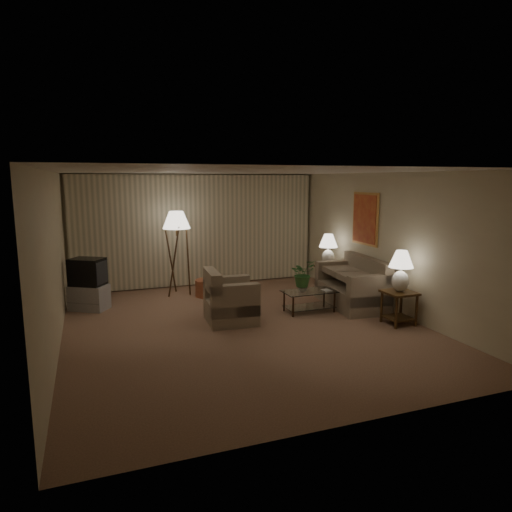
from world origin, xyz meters
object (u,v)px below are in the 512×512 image
(crt_tv, at_px, (87,272))
(table_lamp_near, at_px, (401,267))
(table_lamp_far, at_px, (328,247))
(tv_cabinet, at_px, (89,297))
(floor_lamp, at_px, (177,251))
(ottoman, at_px, (208,288))
(side_table_far, at_px, (327,274))
(side_table_near, at_px, (399,302))
(coffee_table, at_px, (309,298))
(sofa, at_px, (351,287))
(vase, at_px, (302,287))
(armchair, at_px, (231,301))

(crt_tv, bearing_deg, table_lamp_near, 3.03)
(table_lamp_far, xyz_separation_m, tv_cabinet, (-5.20, 0.31, -0.78))
(floor_lamp, height_order, ottoman, floor_lamp)
(side_table_far, bearing_deg, floor_lamp, 164.88)
(side_table_near, relative_size, table_lamp_near, 0.81)
(side_table_far, height_order, tv_cabinet, side_table_far)
(coffee_table, distance_m, ottoman, 2.44)
(table_lamp_far, xyz_separation_m, floor_lamp, (-3.30, 0.89, -0.05))
(table_lamp_near, bearing_deg, sofa, 96.34)
(side_table_near, height_order, floor_lamp, floor_lamp)
(coffee_table, height_order, ottoman, coffee_table)
(table_lamp_near, bearing_deg, tv_cabinet, 150.77)
(table_lamp_near, height_order, crt_tv, table_lamp_near)
(side_table_near, relative_size, vase, 3.57)
(ottoman, bearing_deg, tv_cabinet, -175.08)
(side_table_near, bearing_deg, ottoman, 130.98)
(side_table_far, bearing_deg, table_lamp_near, -90.00)
(side_table_near, xyz_separation_m, table_lamp_far, (-0.00, 2.60, 0.62))
(side_table_near, height_order, ottoman, side_table_near)
(ottoman, bearing_deg, crt_tv, -175.08)
(side_table_far, height_order, table_lamp_near, table_lamp_near)
(coffee_table, xyz_separation_m, crt_tv, (-4.05, 1.66, 0.49))
(armchair, height_order, ottoman, armchair)
(table_lamp_far, relative_size, ottoman, 1.32)
(side_table_near, bearing_deg, tv_cabinet, 150.77)
(side_table_near, height_order, table_lamp_near, table_lamp_near)
(sofa, relative_size, armchair, 1.88)
(sofa, distance_m, side_table_near, 1.36)
(side_table_far, height_order, crt_tv, crt_tv)
(armchair, bearing_deg, crt_tv, 58.87)
(crt_tv, bearing_deg, armchair, -3.36)
(table_lamp_far, relative_size, crt_tv, 0.96)
(floor_lamp, bearing_deg, table_lamp_near, -46.59)
(armchair, bearing_deg, vase, -82.63)
(tv_cabinet, distance_m, ottoman, 2.50)
(table_lamp_far, distance_m, floor_lamp, 3.42)
(crt_tv, bearing_deg, side_table_far, 28.85)
(table_lamp_far, bearing_deg, coffee_table, -130.49)
(table_lamp_far, height_order, coffee_table, table_lamp_far)
(side_table_near, distance_m, vase, 1.81)
(sofa, distance_m, table_lamp_near, 1.50)
(armchair, height_order, crt_tv, crt_tv)
(sofa, bearing_deg, floor_lamp, -118.27)
(sofa, bearing_deg, tv_cabinet, -101.25)
(coffee_table, xyz_separation_m, vase, (-0.15, 0.00, 0.22))
(table_lamp_near, height_order, coffee_table, table_lamp_near)
(table_lamp_near, xyz_separation_m, vase, (-1.30, 1.25, -0.54))
(side_table_far, xyz_separation_m, vase, (-1.30, -1.35, 0.10))
(sofa, xyz_separation_m, vase, (-1.15, -0.10, 0.10))
(side_table_near, distance_m, ottoman, 4.14)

